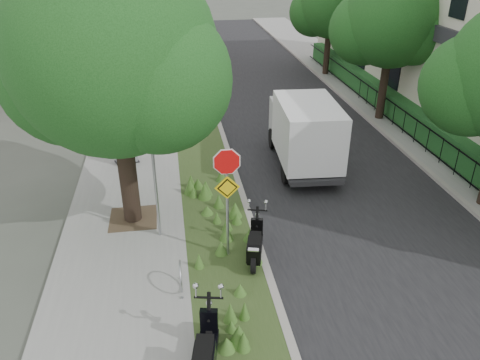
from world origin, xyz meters
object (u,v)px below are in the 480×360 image
object	(u,v)px
box_truck	(304,130)
utility_cabinet	(126,149)
sign_assembly	(227,182)
scooter_near	(255,248)
scooter_far	(205,359)

from	to	relation	value
box_truck	utility_cabinet	world-z (taller)	box_truck
box_truck	utility_cabinet	xyz separation A→B (m)	(-6.53, 1.09, -0.79)
utility_cabinet	box_truck	bearing A→B (deg)	-9.45
utility_cabinet	sign_assembly	bearing A→B (deg)	-64.46
sign_assembly	scooter_near	bearing A→B (deg)	-32.39
box_truck	scooter_far	bearing A→B (deg)	-116.28
scooter_far	box_truck	world-z (taller)	box_truck
scooter_far	scooter_near	bearing A→B (deg)	64.85
sign_assembly	box_truck	world-z (taller)	sign_assembly
scooter_far	box_truck	distance (m)	10.11
scooter_near	box_truck	world-z (taller)	box_truck
sign_assembly	scooter_near	xyz separation A→B (m)	(0.65, -0.41, -1.79)
scooter_far	box_truck	bearing A→B (deg)	63.72
sign_assembly	box_truck	xyz separation A→B (m)	(3.51, 5.22, -0.89)
scooter_near	box_truck	size ratio (longest dim) A/B	0.36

